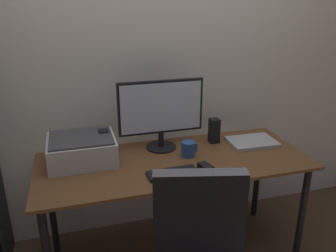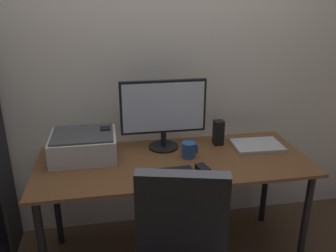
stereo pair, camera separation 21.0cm
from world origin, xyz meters
TOP-DOWN VIEW (x-y plane):
  - back_wall at (0.00, 0.51)m, footprint 6.40×0.10m
  - desk at (0.00, 0.00)m, footprint 1.68×0.68m
  - monitor at (-0.03, 0.20)m, footprint 0.56×0.20m
  - keyboard at (-0.07, -0.18)m, footprint 0.29×0.12m
  - mouse at (0.14, -0.17)m, footprint 0.08×0.11m
  - coffee_mug at (0.10, 0.03)m, footprint 0.10×0.09m
  - laptop at (0.59, 0.10)m, footprint 0.33×0.24m
  - speaker_left at (-0.41, 0.19)m, footprint 0.06×0.07m
  - speaker_right at (0.35, 0.19)m, footprint 0.06×0.07m
  - printer at (-0.55, 0.14)m, footprint 0.40×0.34m

SIDE VIEW (x-z plane):
  - desk at x=0.00m, z-range 0.29..1.03m
  - keyboard at x=-0.07m, z-range 0.74..0.76m
  - laptop at x=0.59m, z-range 0.74..0.76m
  - mouse at x=0.14m, z-range 0.74..0.77m
  - coffee_mug at x=0.10m, z-range 0.74..0.84m
  - printer at x=-0.55m, z-range 0.74..0.90m
  - speaker_left at x=-0.41m, z-range 0.74..0.91m
  - speaker_right at x=0.35m, z-range 0.74..0.91m
  - monitor at x=-0.03m, z-range 0.77..1.23m
  - back_wall at x=0.00m, z-range 0.00..2.60m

